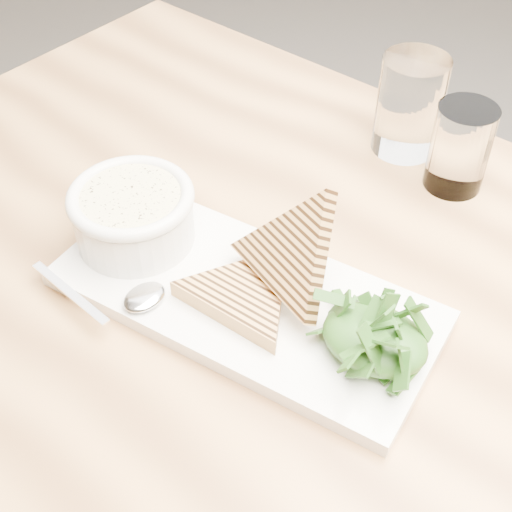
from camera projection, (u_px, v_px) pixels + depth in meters
The scene contains 14 objects.
table_top at pixel (284, 296), 0.75m from camera, with size 1.14×0.76×0.04m, color #B78149.
table_leg_bl at pixel (137, 218), 1.41m from camera, with size 0.06×0.06×0.73m, color #B78149.
platter at pixel (245, 298), 0.71m from camera, with size 0.38×0.17×0.02m, color white.
soup_bowl at pixel (134, 220), 0.74m from camera, with size 0.12×0.12×0.05m, color white.
soup at pixel (131, 198), 0.72m from camera, with size 0.11×0.11×0.01m, color beige.
bowl_rim at pixel (130, 197), 0.72m from camera, with size 0.13×0.13×0.01m, color white.
sandwich_flat at pixel (244, 295), 0.69m from camera, with size 0.15×0.15×0.02m, color tan, non-canonical shape.
sandwich_lean at pixel (291, 254), 0.67m from camera, with size 0.15×0.15×0.08m, color tan, non-canonical shape.
salad_base at pixel (375, 339), 0.64m from camera, with size 0.10×0.08×0.04m, color #1B4717.
arugula_pile at pixel (376, 333), 0.63m from camera, with size 0.11×0.10×0.05m, color #305A1A, non-canonical shape.
spoon_bowl at pixel (144, 297), 0.69m from camera, with size 0.03×0.05×0.01m, color silver.
spoon_handle at pixel (70, 293), 0.70m from camera, with size 0.11×0.01×0.00m, color silver.
glass_near at pixel (410, 105), 0.86m from camera, with size 0.08×0.08×0.12m, color white.
glass_far at pixel (460, 148), 0.81m from camera, with size 0.07×0.07×0.10m, color white.
Camera 1 is at (0.01, -0.62, 1.30)m, focal length 50.00 mm.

